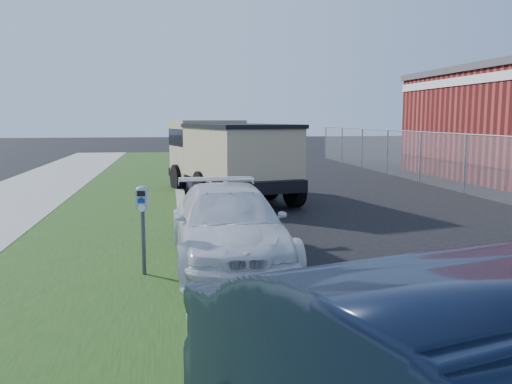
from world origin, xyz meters
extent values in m
plane|color=black|center=(0.00, 0.00, 0.00)|extent=(120.00, 120.00, 0.00)
cube|color=gray|center=(-2.60, 2.00, 0.07)|extent=(0.25, 50.00, 0.15)
cube|color=#173D10|center=(-4.20, 2.00, 0.07)|extent=(3.00, 50.00, 0.13)
plane|color=slate|center=(6.00, 7.00, 0.90)|extent=(0.00, 30.00, 30.00)
cylinder|color=gray|center=(6.00, 7.00, 1.80)|extent=(0.04, 30.00, 0.04)
cylinder|color=gray|center=(6.00, 7.00, 0.90)|extent=(0.06, 0.06, 1.80)
cylinder|color=gray|center=(6.00, 10.00, 0.90)|extent=(0.06, 0.06, 1.80)
cylinder|color=gray|center=(6.00, 13.00, 0.90)|extent=(0.06, 0.06, 1.80)
cylinder|color=gray|center=(6.00, 16.00, 0.90)|extent=(0.06, 0.06, 1.80)
cylinder|color=gray|center=(6.00, 19.00, 0.90)|extent=(0.06, 0.06, 1.80)
cylinder|color=gray|center=(6.00, 22.00, 0.90)|extent=(0.06, 0.06, 1.80)
cube|color=silver|center=(7.48, 8.00, 3.60)|extent=(0.06, 14.00, 0.30)
cylinder|color=#3F4247|center=(-3.25, -0.79, 0.57)|extent=(0.07, 0.07, 0.90)
cube|color=gray|center=(-3.25, -0.79, 1.18)|extent=(0.18, 0.14, 0.27)
ellipsoid|color=gray|center=(-3.25, -0.79, 1.31)|extent=(0.19, 0.15, 0.10)
cube|color=black|center=(-3.26, -0.84, 1.27)|extent=(0.11, 0.03, 0.07)
cube|color=navy|center=(-3.26, -0.84, 1.17)|extent=(0.10, 0.03, 0.06)
cylinder|color=silver|center=(-3.26, -0.84, 1.07)|extent=(0.10, 0.03, 0.10)
cube|color=#3F4247|center=(-3.26, -0.84, 1.19)|extent=(0.04, 0.01, 0.05)
imported|color=silver|center=(-1.98, 0.07, 0.60)|extent=(1.74, 4.18, 1.21)
cube|color=black|center=(-1.19, 6.97, 0.63)|extent=(3.26, 5.87, 0.30)
cube|color=#9A8863|center=(-1.70, 8.90, 1.35)|extent=(2.38, 2.03, 1.74)
cube|color=black|center=(-1.70, 8.90, 1.70)|extent=(2.40, 2.06, 0.52)
cube|color=#9A8863|center=(-1.01, 6.29, 1.35)|extent=(2.95, 4.06, 1.39)
cube|color=black|center=(-1.01, 6.29, 2.07)|extent=(3.05, 4.17, 0.10)
cube|color=black|center=(-1.90, 9.70, 0.57)|extent=(2.05, 0.65, 0.26)
cylinder|color=black|center=(-2.64, 8.57, 0.44)|extent=(0.49, 0.91, 0.87)
cylinder|color=black|center=(-0.70, 9.07, 0.44)|extent=(0.49, 0.91, 0.87)
cylinder|color=black|center=(-2.05, 6.29, 0.44)|extent=(0.49, 0.91, 0.87)
cylinder|color=black|center=(-0.11, 6.80, 0.44)|extent=(0.49, 0.91, 0.87)
cylinder|color=black|center=(-1.65, 4.78, 0.44)|extent=(0.49, 0.91, 0.87)
cylinder|color=black|center=(0.29, 5.28, 0.44)|extent=(0.49, 0.91, 0.87)
camera|label=1|loc=(-2.87, -8.22, 2.27)|focal=38.00mm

